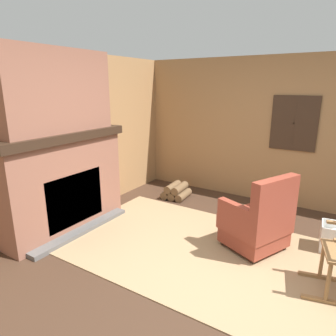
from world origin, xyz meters
TOP-DOWN VIEW (x-y plane):
  - ground_plane at (0.00, 0.00)m, footprint 14.00×14.00m
  - wood_panel_wall_left at (-2.51, 0.00)m, footprint 0.06×5.56m
  - wood_panel_wall_back at (0.00, 2.51)m, footprint 5.56×0.09m
  - fireplace_hearth at (-2.25, 0.00)m, footprint 0.64×1.84m
  - chimney_breast at (-2.27, 0.00)m, footprint 0.37×1.53m
  - area_rug at (-0.41, 0.44)m, footprint 3.47×2.06m
  - armchair at (0.12, 0.81)m, footprint 0.84×0.86m
  - firewood_stack at (-1.57, 1.79)m, footprint 0.45×0.47m
  - oil_lamp_vase at (-2.31, -0.56)m, footprint 0.11×0.11m
  - storage_case at (-2.31, 0.38)m, footprint 0.18×0.25m

SIDE VIEW (x-z plane):
  - ground_plane at x=0.00m, z-range 0.00..0.00m
  - area_rug at x=-0.41m, z-range 0.00..0.01m
  - firewood_stack at x=-1.57m, z-range -0.01..0.24m
  - armchair at x=0.12m, z-range -0.12..0.83m
  - fireplace_hearth at x=-2.25m, z-range 0.00..1.33m
  - wood_panel_wall_left at x=-2.51m, z-range 0.00..2.37m
  - wood_panel_wall_back at x=0.00m, z-range 0.00..2.37m
  - storage_case at x=-2.31m, z-range 1.34..1.48m
  - oil_lamp_vase at x=-2.31m, z-range 1.30..1.57m
  - chimney_breast at x=-2.27m, z-range 1.34..2.35m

